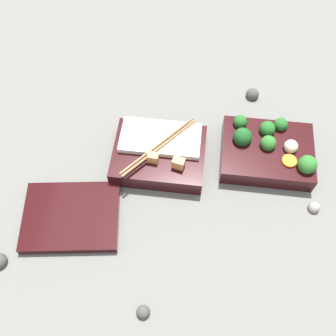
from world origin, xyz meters
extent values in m
plane|color=slate|center=(0.00, 0.00, 0.00)|extent=(3.00, 3.00, 0.00)
cube|color=black|center=(-0.11, -0.01, 0.02)|extent=(0.19, 0.14, 0.04)
sphere|color=#236023|center=(-0.10, -0.05, 0.05)|extent=(0.03, 0.03, 0.03)
sphere|color=#236023|center=(-0.13, -0.06, 0.05)|extent=(0.03, 0.03, 0.03)
sphere|color=#2D7028|center=(-0.18, 0.03, 0.05)|extent=(0.04, 0.04, 0.04)
sphere|color=#19511E|center=(-0.05, -0.02, 0.05)|extent=(0.04, 0.04, 0.04)
sphere|color=#236023|center=(-0.05, -0.06, 0.05)|extent=(0.03, 0.03, 0.03)
sphere|color=#2D7028|center=(-0.11, -0.01, 0.05)|extent=(0.03, 0.03, 0.03)
cylinder|color=orange|center=(-0.10, -0.05, 0.04)|extent=(0.04, 0.04, 0.01)
cylinder|color=orange|center=(-0.15, 0.02, 0.04)|extent=(0.04, 0.04, 0.01)
sphere|color=beige|center=(-0.15, -0.01, 0.05)|extent=(0.03, 0.03, 0.03)
cube|color=black|center=(0.11, 0.03, 0.02)|extent=(0.19, 0.14, 0.04)
cube|color=white|center=(0.11, 0.00, 0.05)|extent=(0.16, 0.08, 0.01)
cube|color=#F4A356|center=(0.07, 0.06, 0.05)|extent=(0.03, 0.02, 0.02)
cube|color=#F4A356|center=(0.12, 0.05, 0.05)|extent=(0.02, 0.02, 0.02)
cylinder|color=olive|center=(0.11, 0.02, 0.05)|extent=(0.13, 0.15, 0.01)
cylinder|color=olive|center=(0.11, 0.03, 0.05)|extent=(0.13, 0.15, 0.01)
cube|color=black|center=(0.26, 0.18, 0.01)|extent=(0.20, 0.16, 0.02)
sphere|color=gray|center=(-0.20, 0.10, 0.01)|extent=(0.02, 0.02, 0.02)
sphere|color=#474442|center=(0.10, 0.33, 0.01)|extent=(0.02, 0.02, 0.02)
sphere|color=#474442|center=(-0.08, -0.17, 0.01)|extent=(0.03, 0.03, 0.03)
camera|label=1|loc=(0.04, 0.45, 0.71)|focal=42.00mm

